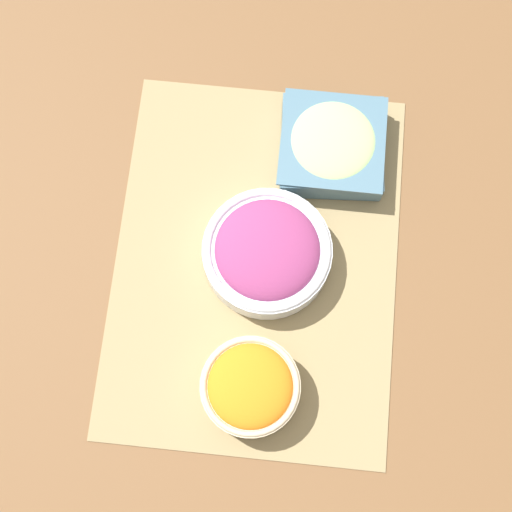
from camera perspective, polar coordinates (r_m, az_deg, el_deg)
name	(u,v)px	position (r m, az deg, el deg)	size (l,w,h in m)	color
ground_plane	(256,262)	(1.03, 0.00, -0.49)	(3.00, 3.00, 0.00)	brown
placemat	(256,262)	(1.03, 0.00, -0.46)	(0.55, 0.40, 0.00)	#937F56
onion_bowl	(267,252)	(0.99, 0.90, 0.32)	(0.18, 0.18, 0.07)	silver
cucumber_bowl	(332,145)	(1.06, 6.09, 8.82)	(0.16, 0.16, 0.06)	slate
carrot_bowl	(250,387)	(0.96, -0.46, -10.44)	(0.13, 0.13, 0.07)	beige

